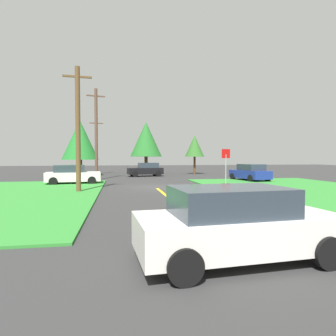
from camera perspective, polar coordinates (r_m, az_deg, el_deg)
ground_plane at (r=21.84m, az=-2.52°, el=-3.83°), size 120.00×120.00×0.00m
grass_verge_right at (r=21.80m, az=26.04°, el=-3.95°), size 12.00×20.00×0.08m
lane_stripe_center at (r=14.01m, az=1.72°, el=-7.16°), size 0.20×14.00×0.01m
stop_sign at (r=22.34m, az=11.48°, el=1.45°), size 0.69×0.13×2.90m
parked_car_near_building at (r=25.48m, az=-18.56°, el=-1.26°), size 4.60×2.46×1.62m
car_on_crossroad at (r=28.61m, az=16.03°, el=-0.87°), size 2.62×4.68×1.62m
car_approaching_junction at (r=34.27m, az=-4.41°, el=-0.32°), size 4.33×2.37×1.62m
car_behind_on_main_road at (r=6.56m, az=13.38°, el=-10.80°), size 4.58×2.34×1.62m
utility_pole_near at (r=19.35m, az=-17.54°, el=7.58°), size 1.80×0.31×8.06m
utility_pole_mid at (r=29.54m, az=-14.14°, el=6.72°), size 1.78×0.52×9.09m
utility_pole_far at (r=39.76m, az=-14.08°, el=4.31°), size 1.78×0.51×7.46m
oak_tree_left at (r=38.93m, az=5.34°, el=4.35°), size 2.61×2.61×5.24m
pine_tree_center at (r=36.89m, az=-17.15°, el=5.37°), size 4.41×4.41×6.85m
oak_tree_right at (r=40.97m, az=-4.41°, el=5.73°), size 4.49×4.49×7.32m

